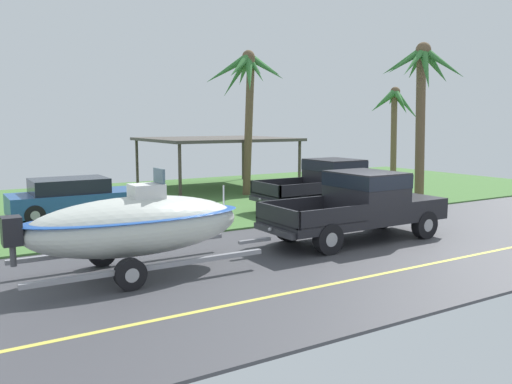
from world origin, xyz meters
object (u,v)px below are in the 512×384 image
object	(u,v)px
palm_tree_near_left	(394,109)
palm_tree_mid	(423,82)
parked_pickup_background	(333,182)
carport_awning	(216,140)
boat_on_trailer	(136,225)
parked_sedan_near	(75,198)
pickup_truck_towing	(365,202)
palm_tree_near_right	(248,83)

from	to	relation	value
palm_tree_near_left	palm_tree_mid	size ratio (longest dim) A/B	0.80
parked_pickup_background	carport_awning	size ratio (longest dim) A/B	0.85
boat_on_trailer	parked_pickup_background	world-z (taller)	boat_on_trailer
boat_on_trailer	palm_tree_near_left	distance (m)	21.20
parked_pickup_background	parked_sedan_near	size ratio (longest dim) A/B	1.29
palm_tree_mid	carport_awning	bearing A→B (deg)	124.54
pickup_truck_towing	boat_on_trailer	bearing A→B (deg)	180.00
pickup_truck_towing	parked_sedan_near	world-z (taller)	pickup_truck_towing
parked_sedan_near	palm_tree_near_left	size ratio (longest dim) A/B	0.85
pickup_truck_towing	palm_tree_near_left	xyz separation A→B (m)	(11.62, 10.25, 2.95)
parked_pickup_background	palm_tree_near_left	size ratio (longest dim) A/B	1.10
boat_on_trailer	carport_awning	world-z (taller)	carport_awning
pickup_truck_towing	carport_awning	size ratio (longest dim) A/B	0.83
pickup_truck_towing	parked_pickup_background	size ratio (longest dim) A/B	0.97
palm_tree_near_left	palm_tree_near_right	xyz separation A→B (m)	(-10.06, -1.10, 0.99)
boat_on_trailer	palm_tree_near_left	xyz separation A→B (m)	(18.33, 10.25, 2.93)
pickup_truck_towing	palm_tree_mid	distance (m)	9.25
palm_tree_near_left	palm_tree_mid	bearing A→B (deg)	-127.19
pickup_truck_towing	palm_tree_near_right	distance (m)	10.09
pickup_truck_towing	boat_on_trailer	world-z (taller)	boat_on_trailer
parked_pickup_background	boat_on_trailer	bearing A→B (deg)	-153.97
palm_tree_near_left	palm_tree_mid	distance (m)	7.45
boat_on_trailer	palm_tree_near_right	bearing A→B (deg)	47.95
carport_awning	parked_pickup_background	bearing A→B (deg)	-82.71
parked_sedan_near	palm_tree_near_right	xyz separation A→B (m)	(7.79, 1.23, 4.33)
pickup_truck_towing	parked_pickup_background	bearing A→B (deg)	59.95
parked_pickup_background	palm_tree_near_left	world-z (taller)	palm_tree_near_left
pickup_truck_towing	palm_tree_near_left	size ratio (longest dim) A/B	1.07
boat_on_trailer	palm_tree_mid	xyz separation A→B (m)	(13.86, 4.37, 3.89)
palm_tree_near_right	palm_tree_mid	world-z (taller)	palm_tree_mid
boat_on_trailer	palm_tree_near_left	world-z (taller)	palm_tree_near_left
pickup_truck_towing	palm_tree_near_left	world-z (taller)	palm_tree_near_left
parked_pickup_background	palm_tree_near_left	xyz separation A→B (m)	(8.98, 5.69, 2.96)
boat_on_trailer	parked_pickup_background	xyz separation A→B (m)	(9.35, 4.57, -0.03)
carport_awning	palm_tree_near_right	xyz separation A→B (m)	(-0.09, -3.22, 2.58)
palm_tree_near_right	parked_pickup_background	bearing A→B (deg)	-76.69
boat_on_trailer	palm_tree_near_left	bearing A→B (deg)	29.23
carport_awning	palm_tree_near_right	world-z (taller)	palm_tree_near_right
pickup_truck_towing	parked_pickup_background	distance (m)	5.28
boat_on_trailer	parked_pickup_background	size ratio (longest dim) A/B	1.07
carport_awning	palm_tree_near_right	size ratio (longest dim) A/B	1.05
palm_tree_near_left	palm_tree_near_right	distance (m)	10.17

